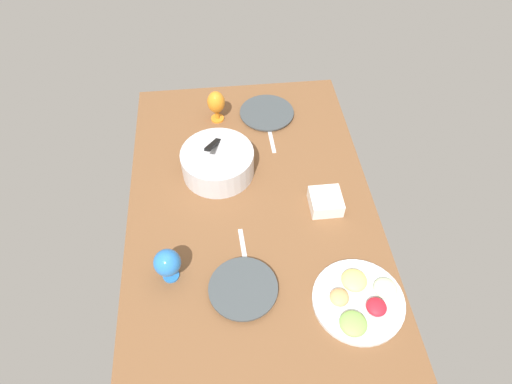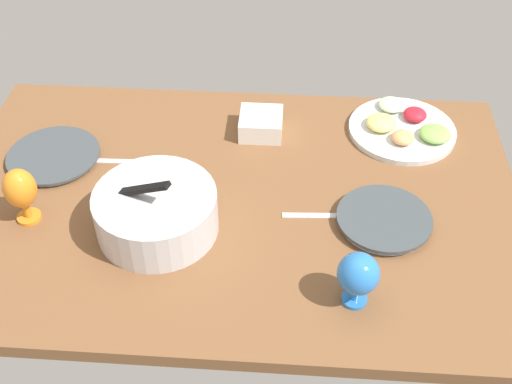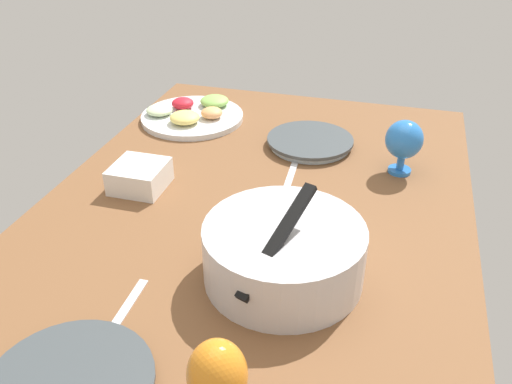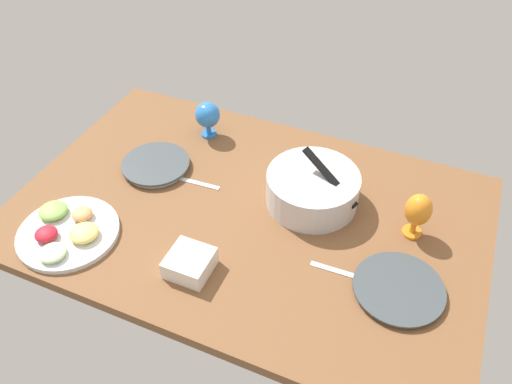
% 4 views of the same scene
% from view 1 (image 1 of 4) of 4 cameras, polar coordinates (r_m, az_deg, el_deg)
% --- Properties ---
extents(ground_plane, '(1.60, 1.04, 0.04)m').
position_cam_1_polar(ground_plane, '(1.89, -0.61, -1.59)').
color(ground_plane, brown).
extents(dinner_plate_left, '(0.25, 0.25, 0.03)m').
position_cam_1_polar(dinner_plate_left, '(1.63, -1.67, -12.49)').
color(dinner_plate_left, silver).
rests_on(dinner_plate_left, ground_plane).
extents(dinner_plate_right, '(0.27, 0.27, 0.02)m').
position_cam_1_polar(dinner_plate_right, '(2.25, 1.41, 10.21)').
color(dinner_plate_right, silver).
rests_on(dinner_plate_right, ground_plane).
extents(mixing_bowl, '(0.33, 0.32, 0.20)m').
position_cam_1_polar(mixing_bowl, '(1.94, -5.00, 3.95)').
color(mixing_bowl, silver).
rests_on(mixing_bowl, ground_plane).
extents(fruit_platter, '(0.33, 0.33, 0.05)m').
position_cam_1_polar(fruit_platter, '(1.65, 13.27, -13.51)').
color(fruit_platter, silver).
rests_on(fruit_platter, ground_plane).
extents(hurricane_glass_blue, '(0.10, 0.10, 0.15)m').
position_cam_1_polar(hurricane_glass_blue, '(1.62, -11.45, -9.07)').
color(hurricane_glass_blue, blue).
rests_on(hurricane_glass_blue, ground_plane).
extents(hurricane_glass_orange, '(0.09, 0.09, 0.17)m').
position_cam_1_polar(hurricane_glass_orange, '(2.17, -5.20, 11.45)').
color(hurricane_glass_orange, orange).
rests_on(hurricane_glass_orange, ground_plane).
extents(square_bowl_white, '(0.13, 0.13, 0.06)m').
position_cam_1_polar(square_bowl_white, '(1.85, 9.05, -1.16)').
color(square_bowl_white, white).
rests_on(square_bowl_white, ground_plane).
extents(fork_by_left_plate, '(0.18, 0.03, 0.01)m').
position_cam_1_polar(fork_by_left_plate, '(1.73, -1.66, -7.28)').
color(fork_by_left_plate, silver).
rests_on(fork_by_left_plate, ground_plane).
extents(fork_by_right_plate, '(0.18, 0.02, 0.01)m').
position_cam_1_polar(fork_by_right_plate, '(2.12, 2.02, 6.86)').
color(fork_by_right_plate, silver).
rests_on(fork_by_right_plate, ground_plane).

